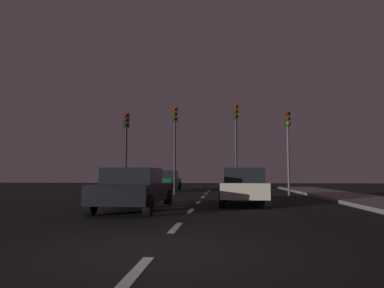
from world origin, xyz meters
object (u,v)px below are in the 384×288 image
traffic_signal_far_left (126,137)px  traffic_signal_center_right (236,132)px  traffic_signal_far_right (288,136)px  car_oncoming_far (165,181)px  traffic_signal_center_left (175,133)px  car_stopped_ahead (244,186)px  car_adjacent_lane (134,189)px

traffic_signal_far_left → traffic_signal_center_right: (6.78, 0.00, 0.28)m
traffic_signal_far_right → car_oncoming_far: (-8.22, 4.99, -2.74)m
traffic_signal_center_left → traffic_signal_center_right: 3.73m
traffic_signal_far_right → car_oncoming_far: size_ratio=1.20×
traffic_signal_center_left → traffic_signal_center_right: traffic_signal_center_right is taller
traffic_signal_far_right → car_stopped_ahead: traffic_signal_far_right is taller
traffic_signal_center_right → traffic_signal_far_right: bearing=-0.0°
traffic_signal_far_right → car_adjacent_lane: traffic_signal_far_right is taller
traffic_signal_center_left → traffic_signal_far_left: bearing=-180.0°
traffic_signal_center_right → car_stopped_ahead: (0.07, -6.77, -3.06)m
traffic_signal_center_right → traffic_signal_far_right: 3.10m
traffic_signal_far_left → car_oncoming_far: traffic_signal_far_left is taller
traffic_signal_center_left → car_adjacent_lane: 9.92m
traffic_signal_far_left → traffic_signal_far_right: traffic_signal_far_left is taller
car_stopped_ahead → traffic_signal_center_left: bearing=119.3°
traffic_signal_far_left → car_adjacent_lane: size_ratio=1.10×
traffic_signal_center_left → car_oncoming_far: bearing=105.8°
traffic_signal_far_left → traffic_signal_far_right: (9.86, -0.00, -0.02)m
traffic_signal_center_left → traffic_signal_far_right: size_ratio=1.07×
traffic_signal_center_right → traffic_signal_far_left: bearing=-180.0°
traffic_signal_center_right → car_adjacent_lane: (-3.84, -9.46, -3.08)m
traffic_signal_center_left → car_oncoming_far: size_ratio=1.29×
traffic_signal_far_right → traffic_signal_center_left: bearing=180.0°
traffic_signal_far_left → car_stopped_ahead: bearing=-44.7°
car_stopped_ahead → car_adjacent_lane: bearing=-145.6°
traffic_signal_far_right → car_adjacent_lane: 12.04m
car_adjacent_lane → traffic_signal_center_left: bearing=89.3°
traffic_signal_center_right → car_stopped_ahead: bearing=-89.4°
traffic_signal_center_left → traffic_signal_center_right: size_ratio=0.98×
traffic_signal_far_right → car_stopped_ahead: bearing=-113.9°
car_stopped_ahead → traffic_signal_center_right: bearing=90.6°
car_stopped_ahead → car_oncoming_far: bearing=113.9°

